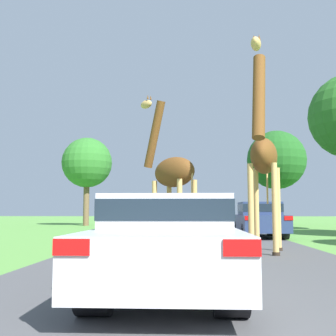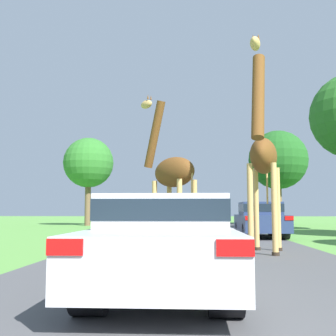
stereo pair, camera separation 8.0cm
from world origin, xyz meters
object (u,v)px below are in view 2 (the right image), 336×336
giraffe_near_road (171,172)px  car_verge_right (260,219)px  car_queue_left (147,219)px  tree_left_edge (278,160)px  giraffe_companion (263,153)px  car_queue_right (178,216)px  car_lead_maroon (165,239)px  tree_far_right (89,163)px  car_far_ahead (181,219)px

giraffe_near_road → car_verge_right: 5.87m
car_queue_left → tree_left_edge: bearing=57.8°
giraffe_companion → car_queue_right: 18.40m
car_lead_maroon → tree_left_edge: size_ratio=0.62×
car_queue_left → car_verge_right: 4.99m
tree_left_edge → tree_far_right: tree_left_edge is taller
giraffe_companion → car_verge_right: size_ratio=1.33×
car_lead_maroon → car_verge_right: 12.47m
car_queue_right → tree_far_right: tree_far_right is taller
car_verge_right → tree_far_right: size_ratio=0.63×
car_verge_right → car_queue_right: bearing=108.5°
giraffe_near_road → car_far_ahead: size_ratio=1.26×
car_queue_right → tree_far_right: 7.94m
giraffe_near_road → giraffe_companion: 3.45m
car_queue_right → car_verge_right: car_verge_right is taller
giraffe_near_road → car_queue_left: bearing=60.5°
car_far_ahead → car_verge_right: (3.46, -6.03, 0.14)m
tree_left_edge → tree_far_right: bearing=-172.2°
car_queue_right → giraffe_companion: bearing=-81.1°
tree_far_right → tree_left_edge: bearing=7.8°
giraffe_companion → car_lead_maroon: size_ratio=1.20×
giraffe_companion → car_verge_right: 7.00m
giraffe_companion → car_queue_right: giraffe_companion is taller
giraffe_near_road → car_far_ahead: bearing=45.7°
tree_far_right → giraffe_companion: bearing=-63.9°
car_queue_right → car_far_ahead: 5.39m
giraffe_near_road → car_queue_left: 5.72m
car_lead_maroon → giraffe_companion: bearing=66.7°
car_queue_right → tree_left_edge: 9.44m
car_far_ahead → car_verge_right: 6.95m
giraffe_companion → car_lead_maroon: (-2.30, -5.36, -1.93)m
tree_left_edge → giraffe_near_road: bearing=-111.1°
car_queue_left → car_far_ahead: bearing=74.2°
car_lead_maroon → car_queue_right: same height
giraffe_companion → tree_far_right: 21.86m
car_queue_right → car_queue_left: bearing=-95.9°
tree_left_edge → car_lead_maroon: bearing=-104.9°
giraffe_near_road → tree_far_right: size_ratio=0.79×
car_lead_maroon → car_queue_left: car_queue_left is taller
car_far_ahead → tree_left_edge: (7.31, 8.82, 4.37)m
car_queue_left → car_verge_right: bearing=-10.7°
car_far_ahead → tree_far_right: tree_far_right is taller
car_queue_right → car_verge_right: bearing=-71.5°
car_queue_left → tree_left_edge: 16.99m
car_far_ahead → car_queue_right: bearing=93.8°
giraffe_companion → car_verge_right: (0.97, 6.67, -1.88)m
car_queue_left → car_lead_maroon: bearing=-82.9°
tree_far_right → car_far_ahead: bearing=-44.0°
car_queue_left → car_verge_right: size_ratio=1.15×
car_lead_maroon → car_far_ahead: (-0.18, 18.06, -0.08)m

